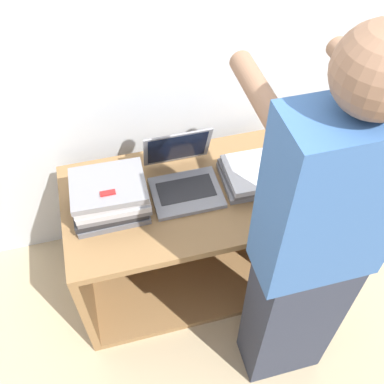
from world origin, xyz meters
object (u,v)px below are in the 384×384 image
object	(u,v)px
laptop_stack_left	(110,196)
laptop_stack_right	(258,173)
person	(312,254)
laptop_open	(183,178)

from	to	relation	value
laptop_stack_left	laptop_stack_right	bearing A→B (deg)	0.30
person	laptop_open	bearing A→B (deg)	117.05
laptop_open	person	distance (m)	0.68
laptop_stack_left	person	world-z (taller)	person
laptop_open	laptop_stack_right	size ratio (longest dim) A/B	1.03
person	laptop_stack_left	bearing A→B (deg)	139.47
laptop_stack_left	person	xyz separation A→B (m)	(0.63, -0.54, 0.12)
laptop_stack_left	laptop_stack_right	world-z (taller)	laptop_stack_left
laptop_stack_right	person	world-z (taller)	person
laptop_open	person	xyz separation A→B (m)	(0.30, -0.59, 0.15)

